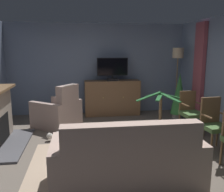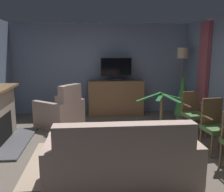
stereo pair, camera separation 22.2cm
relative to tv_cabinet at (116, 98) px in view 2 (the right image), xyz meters
The scene contains 16 objects.
ground_plane 2.64m from the tv_cabinet, 98.52° to the right, with size 5.63×6.33×0.04m, color #665B51.
wall_back 0.97m from the tv_cabinet, 137.67° to the left, with size 5.63×0.10×2.57m, color slate.
curtain_panel_far 2.47m from the tv_cabinet, 24.85° to the right, with size 0.10×0.44×2.16m, color #A34C56.
rug_central 3.01m from the tv_cabinet, 101.29° to the right, with size 2.36×1.71×0.01m, color tan.
tv_cabinet is the anchor object (origin of this frame).
television 0.85m from the tv_cabinet, 90.00° to the right, with size 0.85×0.20×0.63m.
coffee_table 2.66m from the tv_cabinet, 94.40° to the right, with size 1.06×0.48×0.46m.
tv_remote 2.79m from the tv_cabinet, 98.64° to the right, with size 0.17×0.05×0.02m, color black.
sofa_floral 3.76m from the tv_cabinet, 94.97° to the right, with size 2.02×0.86×0.97m.
armchair_by_fireplace 1.72m from the tv_cabinet, 147.53° to the right, with size 1.25×1.24×1.06m.
side_chair_far_end 3.12m from the tv_cabinet, 61.16° to the right, with size 0.47×0.46×0.97m.
side_chair_tucked_against_wall 2.34m from the tv_cabinet, 49.91° to the right, with size 0.45×0.51×0.93m.
potted_plant_leafy_by_curtain 2.22m from the tv_cabinet, 71.77° to the right, with size 0.91×0.81×1.01m.
potted_plant_tall_palm_by_window 1.85m from the tv_cabinet, 29.69° to the right, with size 0.40×0.40×1.26m.
cat 2.29m from the tv_cabinet, 127.61° to the right, with size 0.64×0.34×0.19m.
floor_lamp 2.11m from the tv_cabinet, ahead, with size 0.30×0.30×1.89m.
Camera 2 is at (-0.35, -4.22, 1.84)m, focal length 39.30 mm.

